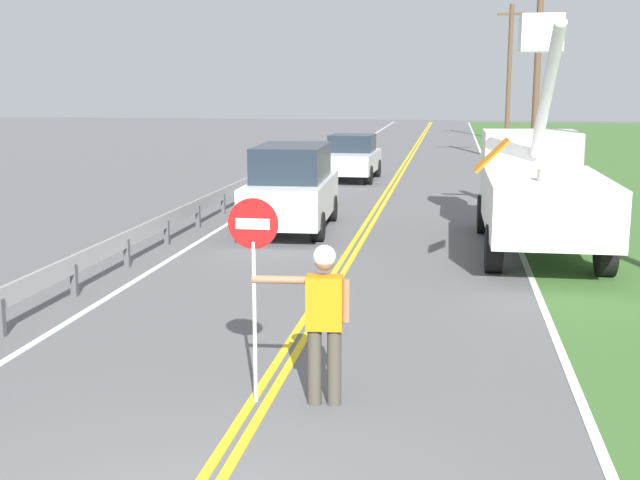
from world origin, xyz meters
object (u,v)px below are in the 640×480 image
at_px(oncoming_suv_nearest, 292,187).
at_px(utility_pole_mid, 538,61).
at_px(stop_sign_paddle, 254,254).
at_px(utility_bucket_truck, 537,185).
at_px(flagger_worker, 323,314).
at_px(oncoming_sedan_second, 351,158).
at_px(utility_pole_far, 509,70).

bearing_deg(oncoming_suv_nearest, utility_pole_mid, 66.68).
distance_m(stop_sign_paddle, utility_bucket_truck, 10.40).
bearing_deg(flagger_worker, stop_sign_paddle, -175.41).
bearing_deg(utility_bucket_truck, oncoming_sedan_second, 114.44).
distance_m(oncoming_sedan_second, utility_pole_far, 24.94).
distance_m(oncoming_suv_nearest, oncoming_sedan_second, 10.97).
relative_size(oncoming_suv_nearest, oncoming_sedan_second, 1.13).
bearing_deg(oncoming_suv_nearest, utility_pole_far, 78.03).
bearing_deg(utility_bucket_truck, flagger_worker, -108.56).
xyz_separation_m(utility_bucket_truck, utility_pole_far, (1.61, 35.92, 3.06)).
relative_size(stop_sign_paddle, utility_pole_mid, 0.27).
distance_m(flagger_worker, utility_pole_mid, 28.66).
height_order(stop_sign_paddle, oncoming_sedan_second, stop_sign_paddle).
bearing_deg(oncoming_suv_nearest, stop_sign_paddle, -80.95).
bearing_deg(utility_pole_far, utility_bucket_truck, -92.56).
bearing_deg(oncoming_suv_nearest, utility_bucket_truck, -13.39).
xyz_separation_m(flagger_worker, oncoming_sedan_second, (-2.40, 21.88, -0.21)).
xyz_separation_m(flagger_worker, utility_pole_mid, (4.86, 28.03, 3.50)).
xyz_separation_m(stop_sign_paddle, utility_pole_far, (5.58, 45.54, 2.75)).
bearing_deg(flagger_worker, utility_pole_far, 83.96).
bearing_deg(utility_bucket_truck, oncoming_suv_nearest, 166.61).
bearing_deg(oncoming_sedan_second, oncoming_suv_nearest, -90.62).
height_order(flagger_worker, utility_bucket_truck, utility_bucket_truck).
bearing_deg(oncoming_sedan_second, utility_pole_far, 73.01).
bearing_deg(flagger_worker, utility_pole_mid, 80.16).
height_order(utility_bucket_truck, oncoming_suv_nearest, utility_bucket_truck).
bearing_deg(utility_pole_mid, oncoming_sedan_second, -139.73).
bearing_deg(oncoming_suv_nearest, oncoming_sedan_second, 89.38).
relative_size(utility_bucket_truck, oncoming_suv_nearest, 1.46).
height_order(utility_bucket_truck, utility_pole_mid, utility_pole_mid).
bearing_deg(oncoming_sedan_second, flagger_worker, -83.75).
bearing_deg(oncoming_sedan_second, utility_bucket_truck, -65.56).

